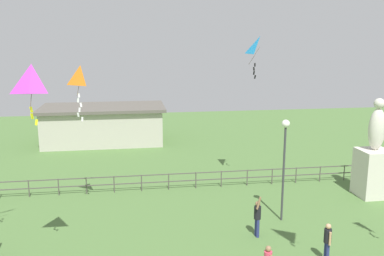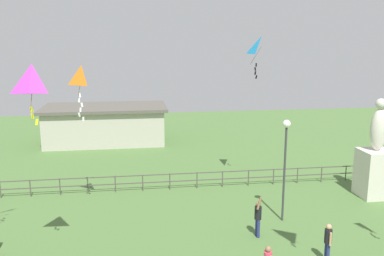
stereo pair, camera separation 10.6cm
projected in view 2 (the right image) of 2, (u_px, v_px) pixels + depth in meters
name	position (u px, v px, depth m)	size (l,w,h in m)	color
statue_monument	(375.00, 164.00, 22.15)	(1.60, 1.60, 5.36)	beige
lamppost	(285.00, 149.00, 18.76)	(0.36, 0.36, 4.82)	#38383D
person_2	(258.00, 216.00, 17.64)	(0.30, 0.50, 1.89)	navy
person_7	(328.00, 240.00, 15.64)	(0.28, 0.46, 1.53)	navy
kite_1	(33.00, 82.00, 13.70)	(0.88, 0.83, 1.96)	#B22DB2
kite_2	(82.00, 79.00, 18.60)	(0.85, 0.74, 2.51)	orange
kite_4	(261.00, 48.00, 22.45)	(0.94, 1.15, 2.24)	#198CD1
waterfront_railing	(186.00, 178.00, 23.51)	(36.03, 0.06, 0.95)	#4C4742
pavilion_building	(105.00, 124.00, 34.22)	(10.02, 5.35, 3.06)	#B7B2A3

